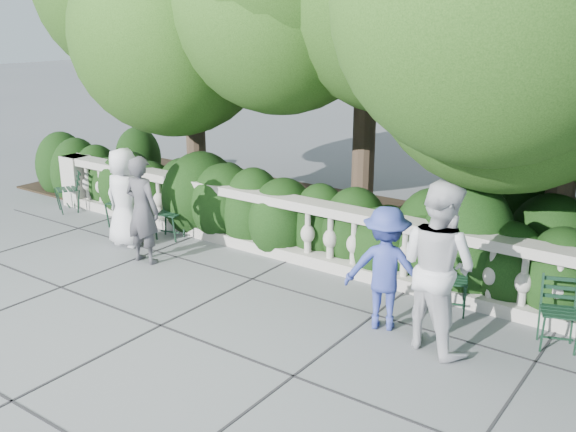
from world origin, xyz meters
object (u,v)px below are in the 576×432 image
Objects in this scene: chair_b at (118,229)px; chair_c at (166,241)px; chair_e at (556,354)px; chair_weathered at (134,244)px; person_casual_man at (438,266)px; chair_a at (62,212)px; chair_d at (448,317)px; person_businessman at (125,198)px; person_woman_grey at (142,210)px; person_older_blue at (385,268)px.

chair_c is (1.19, 0.05, 0.00)m from chair_b.
chair_weathered is at bearing 161.27° from chair_e.
chair_e is at bearing -12.80° from chair_b.
chair_c is at bearing -10.02° from chair_b.
chair_e is 0.43× the size of person_casual_man.
chair_d is at bearing 27.49° from chair_a.
chair_c is 5.01m from chair_d.
chair_e is at bearing -134.41° from person_casual_man.
person_casual_man is (8.02, -0.76, 0.98)m from chair_a.
person_businessman reaches higher than chair_weathered.
person_casual_man is at bearing -26.01° from chair_weathered.
chair_weathered is at bearing 14.18° from person_casual_man.
person_casual_man reaches higher than chair_e.
chair_c is at bearing -66.34° from person_woman_grey.
person_casual_man is at bearing 149.64° from person_older_blue.
chair_weathered is (-0.33, -0.43, 0.00)m from chair_c.
chair_weathered is (2.54, -0.42, 0.00)m from chair_a.
person_businessman is (-6.74, -0.37, 0.82)m from chair_e.
chair_b is 1.00× the size of chair_c.
person_woman_grey is 1.09× the size of person_older_blue.
chair_b is 6.21m from chair_d.
chair_b and chair_weathered have the same top height.
chair_d is 1.00× the size of chair_e.
person_businessman is 5.53m from person_casual_man.
chair_a is at bearing 166.59° from chair_b.
chair_e is 1.00× the size of chair_weathered.
person_casual_man reaches higher than chair_d.
chair_d is at bearing 151.50° from chair_e.
chair_c is (2.88, 0.01, 0.00)m from chair_a.
chair_a is 2.67m from person_businessman.
person_older_blue is at bearing 173.34° from person_businessman.
person_businessman is (2.50, -0.49, 0.82)m from chair_a.
person_businessman reaches higher than chair_b.
chair_weathered is (-5.35, -0.47, 0.00)m from chair_d.
chair_b is 0.43× the size of person_casual_man.
chair_c is 1.03m from person_businessman.
person_casual_man is at bearing 172.49° from person_businessman.
chair_c is at bearing 159.26° from chair_d.
person_woman_grey is at bearing -18.99° from person_older_blue.
chair_d and chair_e have the same top height.
person_casual_man reaches higher than person_businessman.
chair_a is at bearing -17.46° from person_woman_grey.
person_casual_man reaches higher than person_woman_grey.
chair_d is at bearing -172.07° from person_woman_grey.
person_casual_man is (0.13, -0.81, 0.98)m from chair_d.
person_businessman is (-0.05, -0.07, 0.82)m from chair_weathered.
person_woman_grey is at bearing -38.63° from chair_b.
person_casual_man is at bearing -173.47° from chair_e.
chair_weathered is (-6.70, -0.30, 0.00)m from chair_e.
chair_weathered is (0.86, -0.38, 0.00)m from chair_b.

